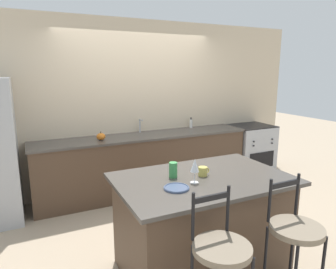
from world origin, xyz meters
name	(u,v)px	position (x,y,z in m)	size (l,w,h in m)	color
ground_plane	(155,199)	(0.00, 0.00, 0.00)	(18.00, 18.00, 0.00)	tan
wall_back	(137,106)	(0.00, 0.69, 1.35)	(6.00, 0.07, 2.70)	beige
back_counter	(145,163)	(0.00, 0.37, 0.47)	(3.40, 0.67, 0.94)	#4C3828
sink_faucet	(140,124)	(0.00, 0.57, 1.07)	(0.02, 0.13, 0.22)	#ADAFB5
kitchen_island	(202,223)	(-0.21, -1.67, 0.48)	(1.62, 1.05, 0.94)	#4C3828
oven_range	(250,149)	(2.09, 0.34, 0.46)	(0.76, 0.67, 0.93)	#ADAFB5
bar_stool_near	(221,264)	(-0.53, -2.43, 0.63)	(0.40, 0.40, 1.12)	black
bar_stool_far	(294,243)	(0.12, -2.47, 0.63)	(0.40, 0.40, 1.12)	black
dinner_plate	(176,188)	(-0.56, -1.81, 0.95)	(0.22, 0.22, 0.02)	#425170
wine_glass	(195,166)	(-0.35, -1.75, 1.10)	(0.08, 0.08, 0.22)	white
coffee_mug	(203,171)	(-0.18, -1.63, 0.99)	(0.12, 0.09, 0.09)	#C1B251
tumbler_cup	(173,170)	(-0.46, -1.54, 1.01)	(0.08, 0.08, 0.14)	#3D934C
pumpkin_decoration	(101,137)	(-0.70, 0.30, 0.99)	(0.13, 0.13, 0.12)	orange
soap_bottle	(191,123)	(0.94, 0.57, 1.01)	(0.06, 0.06, 0.18)	silver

